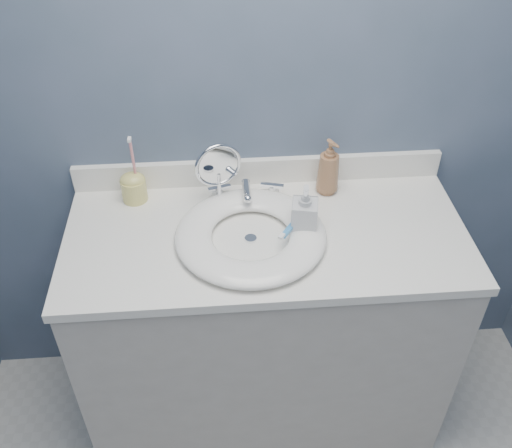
{
  "coord_description": "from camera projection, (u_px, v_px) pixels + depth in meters",
  "views": [
    {
      "loc": [
        -0.14,
        -0.33,
        2.0
      ],
      "look_at": [
        -0.03,
        0.94,
        0.94
      ],
      "focal_mm": 40.0,
      "sensor_mm": 36.0,
      "label": 1
    }
  ],
  "objects": [
    {
      "name": "back_wall",
      "position": [
        259.0,
        94.0,
        1.73
      ],
      "size": [
        2.2,
        0.02,
        2.4
      ],
      "primitive_type": "cube",
      "color": "#445466",
      "rests_on": "ground"
    },
    {
      "name": "basin",
      "position": [
        251.0,
        235.0,
        1.69
      ],
      "size": [
        0.45,
        0.45,
        0.04
      ],
      "primitive_type": null,
      "color": "white",
      "rests_on": "countertop"
    },
    {
      "name": "makeup_mirror",
      "position": [
        218.0,
        172.0,
        1.76
      ],
      "size": [
        0.15,
        0.09,
        0.22
      ],
      "rotation": [
        0.0,
        0.0,
        0.31
      ],
      "color": "silver",
      "rests_on": "countertop"
    },
    {
      "name": "toothbrush_lying",
      "position": [
        294.0,
        223.0,
        1.69
      ],
      "size": [
        0.11,
        0.15,
        0.02
      ],
      "rotation": [
        0.0,
        0.0,
        0.96
      ],
      "color": "#3784C6",
      "rests_on": "basin"
    },
    {
      "name": "toothbrush_holder",
      "position": [
        134.0,
        186.0,
        1.82
      ],
      "size": [
        0.08,
        0.08,
        0.23
      ],
      "rotation": [
        0.0,
        0.0,
        0.1
      ],
      "color": "#D6CC6B",
      "rests_on": "countertop"
    },
    {
      "name": "drain",
      "position": [
        251.0,
        239.0,
        1.7
      ],
      "size": [
        0.04,
        0.04,
        0.01
      ],
      "primitive_type": "cylinder",
      "color": "silver",
      "rests_on": "countertop"
    },
    {
      "name": "backsplash",
      "position": [
        259.0,
        171.0,
        1.9
      ],
      "size": [
        1.22,
        0.02,
        0.09
      ],
      "primitive_type": "cube",
      "color": "white",
      "rests_on": "countertop"
    },
    {
      "name": "vanity_cabinet",
      "position": [
        265.0,
        330.0,
        2.02
      ],
      "size": [
        1.2,
        0.55,
        0.85
      ],
      "primitive_type": "cube",
      "color": "beige",
      "rests_on": "ground"
    },
    {
      "name": "soap_bottle_clear",
      "position": [
        305.0,
        211.0,
        1.67
      ],
      "size": [
        0.09,
        0.09,
        0.17
      ],
      "primitive_type": "imported",
      "rotation": [
        0.0,
        0.0,
        -0.19
      ],
      "color": "silver",
      "rests_on": "countertop"
    },
    {
      "name": "countertop",
      "position": [
        266.0,
        236.0,
        1.73
      ],
      "size": [
        1.22,
        0.57,
        0.03
      ],
      "primitive_type": "cube",
      "color": "white",
      "rests_on": "vanity_cabinet"
    },
    {
      "name": "faucet",
      "position": [
        246.0,
        193.0,
        1.83
      ],
      "size": [
        0.25,
        0.13,
        0.07
      ],
      "color": "silver",
      "rests_on": "countertop"
    },
    {
      "name": "soap_bottle_amber",
      "position": [
        329.0,
        167.0,
        1.82
      ],
      "size": [
        0.1,
        0.1,
        0.19
      ],
      "primitive_type": "imported",
      "rotation": [
        0.0,
        0.0,
        0.48
      ],
      "color": "#8F6140",
      "rests_on": "countertop"
    }
  ]
}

